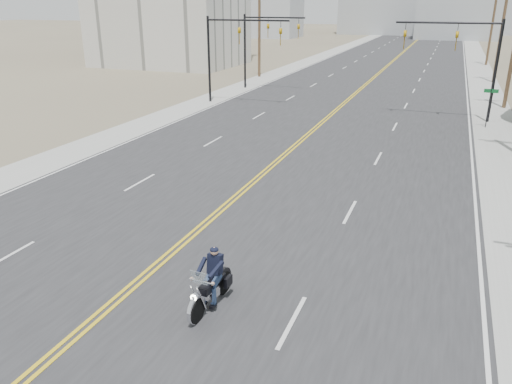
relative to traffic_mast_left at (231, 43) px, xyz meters
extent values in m
plane|color=#776D56|center=(8.98, -32.00, -4.94)|extent=(400.00, 400.00, 0.00)
cube|color=#303033|center=(8.98, 38.00, -4.93)|extent=(20.00, 200.00, 0.01)
cube|color=#A5A5A0|center=(-2.52, 38.00, -4.93)|extent=(3.00, 200.00, 0.01)
cube|color=#A5A5A0|center=(20.48, 38.00, -4.93)|extent=(3.00, 200.00, 0.01)
cylinder|color=black|center=(-2.02, 0.00, -1.44)|extent=(0.20, 0.20, 7.00)
cylinder|color=black|center=(1.48, 0.00, 1.76)|extent=(7.00, 0.14, 0.14)
imported|color=#BF8C0C|center=(0.78, 0.00, 1.11)|extent=(0.21, 0.26, 1.30)
imported|color=#BF8C0C|center=(4.28, 0.00, 1.11)|extent=(0.21, 0.26, 1.30)
cylinder|color=black|center=(19.98, 0.00, -1.44)|extent=(0.20, 0.20, 7.00)
cylinder|color=black|center=(16.48, 0.00, 1.76)|extent=(7.00, 0.14, 0.14)
imported|color=#BF8C0C|center=(17.18, 0.00, 1.11)|extent=(0.21, 0.26, 1.30)
imported|color=#BF8C0C|center=(13.68, 0.00, 1.11)|extent=(0.21, 0.26, 1.30)
cylinder|color=black|center=(-2.02, 8.00, -1.44)|extent=(0.20, 0.20, 7.00)
cylinder|color=black|center=(0.98, 8.00, 1.76)|extent=(6.00, 0.14, 0.14)
imported|color=#BF8C0C|center=(0.38, 8.00, 1.11)|extent=(0.21, 0.26, 1.30)
imported|color=#BF8C0C|center=(3.38, 8.00, 1.11)|extent=(0.21, 0.26, 1.30)
cylinder|color=black|center=(19.78, -2.00, -3.64)|extent=(0.06, 0.06, 2.60)
cube|color=#0C5926|center=(19.78, -2.00, -2.44)|extent=(0.90, 0.03, 0.25)
cylinder|color=brown|center=(21.48, 21.00, 0.81)|extent=(0.30, 0.30, 11.50)
cylinder|color=brown|center=(21.48, 38.00, 0.56)|extent=(0.30, 0.30, 11.00)
cylinder|color=brown|center=(-3.52, 16.00, 0.31)|extent=(0.30, 0.30, 10.50)
cube|color=#ADB2B7|center=(16.98, 93.00, 2.06)|extent=(18.00, 14.00, 14.00)
cube|color=#ADB2B7|center=(-41.02, 98.00, 3.06)|extent=(12.00, 12.00, 16.00)
camera|label=1|loc=(17.09, -38.81, 3.05)|focal=35.00mm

